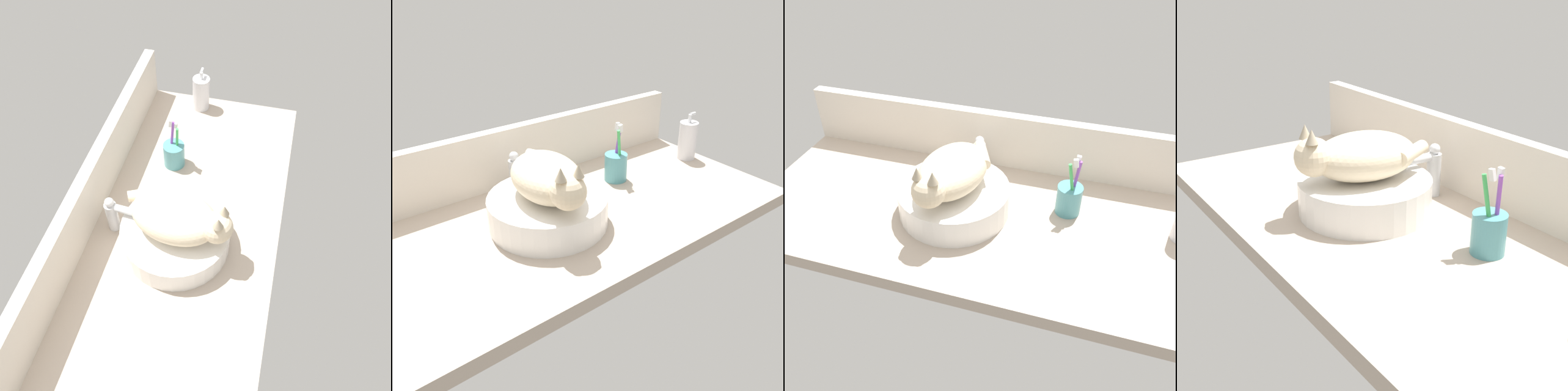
{
  "view_description": "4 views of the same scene",
  "coord_description": "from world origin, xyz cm",
  "views": [
    {
      "loc": [
        -70.66,
        -21.63,
        110.31
      ],
      "look_at": [
        6.95,
        -3.25,
        10.1
      ],
      "focal_mm": 40.0,
      "sensor_mm": 36.0,
      "label": 1
    },
    {
      "loc": [
        -56.44,
        -84.28,
        62.54
      ],
      "look_at": [
        5.24,
        -4.67,
        7.26
      ],
      "focal_mm": 40.0,
      "sensor_mm": 36.0,
      "label": 2
    },
    {
      "loc": [
        31.03,
        -90.35,
        80.84
      ],
      "look_at": [
        3.56,
        -0.48,
        7.47
      ],
      "focal_mm": 40.0,
      "sensor_mm": 36.0,
      "label": 3
    },
    {
      "loc": [
        93.7,
        -65.85,
        54.04
      ],
      "look_at": [
        5.19,
        -4.47,
        8.37
      ],
      "focal_mm": 50.0,
      "sensor_mm": 36.0,
      "label": 4
    }
  ],
  "objects": [
    {
      "name": "faucet",
      "position": [
        -2.87,
        18.64,
        7.3
      ],
      "size": [
        3.66,
        11.85,
        13.6
      ],
      "color": "silver",
      "rests_on": "ground_plane"
    },
    {
      "name": "sink_basin",
      "position": [
        -4.33,
        -0.46,
        4.17
      ],
      "size": [
        31.47,
        31.47,
        8.33
      ],
      "primitive_type": "cylinder",
      "color": "white",
      "rests_on": "ground_plane"
    },
    {
      "name": "ground_plane",
      "position": [
        0.0,
        0.0,
        -2.0
      ],
      "size": [
        128.02,
        59.07,
        4.0
      ],
      "primitive_type": "cube",
      "color": "#B2A08E"
    },
    {
      "name": "backsplash_panel",
      "position": [
        0.0,
        27.74,
        9.04
      ],
      "size": [
        128.02,
        3.6,
        18.09
      ],
      "primitive_type": "cube",
      "color": "silver",
      "rests_on": "ground_plane"
    },
    {
      "name": "cat",
      "position": [
        -4.48,
        -1.82,
        14.09
      ],
      "size": [
        20.87,
        31.63,
        14.0
      ],
      "color": "beige",
      "rests_on": "sink_basin"
    },
    {
      "name": "toothbrush_cup",
      "position": [
        26.93,
        8.88,
        4.77
      ],
      "size": [
        7.12,
        7.12,
        18.71
      ],
      "color": "teal",
      "rests_on": "ground_plane"
    },
    {
      "name": "soap_dispenser",
      "position": [
        57.87,
        6.65,
        6.66
      ],
      "size": [
        6.29,
        6.29,
        16.42
      ],
      "color": "silver",
      "rests_on": "ground_plane"
    }
  ]
}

